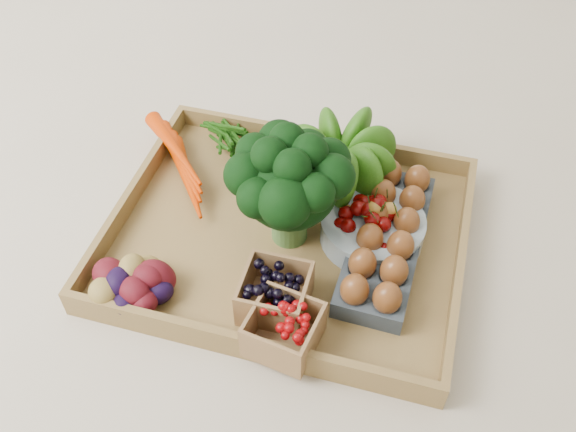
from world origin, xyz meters
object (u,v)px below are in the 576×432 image
(broccoli, at_px, (290,204))
(egg_carton, at_px, (386,243))
(tray, at_px, (288,238))
(cherry_bowl, at_px, (372,228))

(broccoli, relative_size, egg_carton, 0.64)
(tray, relative_size, broccoli, 2.93)
(broccoli, xyz_separation_m, egg_carton, (0.15, 0.01, -0.06))
(broccoli, height_order, egg_carton, broccoli)
(cherry_bowl, relative_size, egg_carton, 0.56)
(cherry_bowl, height_order, egg_carton, cherry_bowl)
(tray, height_order, egg_carton, egg_carton)
(broccoli, distance_m, cherry_bowl, 0.14)
(egg_carton, bearing_deg, broccoli, -174.17)
(broccoli, bearing_deg, tray, 174.69)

